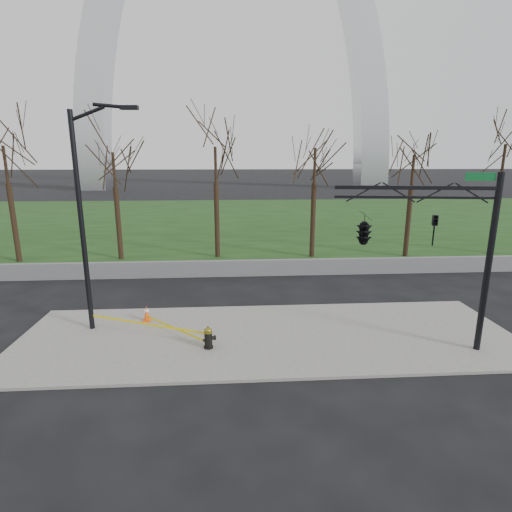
{
  "coord_description": "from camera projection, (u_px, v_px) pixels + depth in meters",
  "views": [
    {
      "loc": [
        -1.33,
        -13.43,
        6.37
      ],
      "look_at": [
        -0.32,
        2.0,
        2.6
      ],
      "focal_mm": 27.94,
      "sensor_mm": 36.0,
      "label": 1
    }
  ],
  "objects": [
    {
      "name": "fire_hydrant",
      "position": [
        209.0,
        338.0,
        13.52
      ],
      "size": [
        0.49,
        0.33,
        0.79
      ],
      "rotation": [
        0.0,
        0.0,
        0.35
      ],
      "color": "black",
      "rests_on": "sidewalk"
    },
    {
      "name": "traffic_cone",
      "position": [
        147.0,
        313.0,
        15.82
      ],
      "size": [
        0.37,
        0.37,
        0.61
      ],
      "rotation": [
        0.0,
        0.0,
        0.22
      ],
      "color": "#FC520D",
      "rests_on": "sidewalk"
    },
    {
      "name": "tree_row",
      "position": [
        265.0,
        199.0,
        25.38
      ],
      "size": [
        47.88,
        4.0,
        7.85
      ],
      "color": "black",
      "rests_on": "ground"
    },
    {
      "name": "grass_strip",
      "position": [
        242.0,
        218.0,
        43.69
      ],
      "size": [
        120.0,
        40.0,
        0.06
      ],
      "primitive_type": "cube",
      "color": "#183613",
      "rests_on": "ground"
    },
    {
      "name": "ground",
      "position": [
        268.0,
        337.0,
        14.62
      ],
      "size": [
        500.0,
        500.0,
        0.0
      ],
      "primitive_type": "plane",
      "color": "black",
      "rests_on": "ground"
    },
    {
      "name": "gateway_arch",
      "position": [
        234.0,
        25.0,
        79.63
      ],
      "size": [
        66.0,
        6.0,
        65.0
      ],
      "primitive_type": null,
      "color": "silver",
      "rests_on": "ground"
    },
    {
      "name": "traffic_signal_mast",
      "position": [
        388.0,
        230.0,
        12.87
      ],
      "size": [
        5.04,
        2.54,
        6.0
      ],
      "rotation": [
        0.0,
        0.0,
        -0.16
      ],
      "color": "black",
      "rests_on": "ground"
    },
    {
      "name": "caution_tape",
      "position": [
        159.0,
        326.0,
        14.45
      ],
      "size": [
        4.51,
        2.54,
        0.41
      ],
      "color": "yellow",
      "rests_on": "ground"
    },
    {
      "name": "street_light",
      "position": [
        86.0,
        208.0,
        14.1
      ],
      "size": [
        2.39,
        0.35,
        8.21
      ],
      "rotation": [
        0.0,
        0.0,
        -0.06
      ],
      "color": "black",
      "rests_on": "ground"
    },
    {
      "name": "guardrail",
      "position": [
        255.0,
        268.0,
        22.27
      ],
      "size": [
        60.0,
        0.3,
        0.9
      ],
      "primitive_type": "cube",
      "color": "#59595B",
      "rests_on": "ground"
    },
    {
      "name": "sidewalk",
      "position": [
        268.0,
        336.0,
        14.61
      ],
      "size": [
        18.0,
        6.0,
        0.1
      ],
      "primitive_type": "cube",
      "color": "slate",
      "rests_on": "ground"
    }
  ]
}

